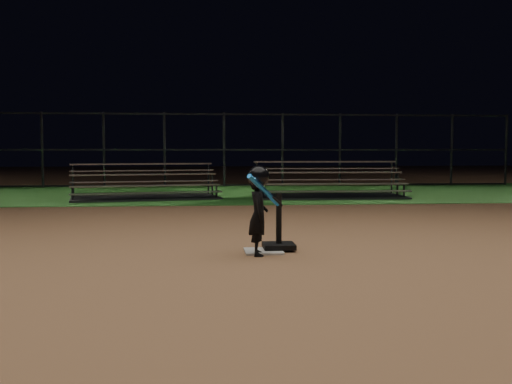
% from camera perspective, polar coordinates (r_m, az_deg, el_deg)
% --- Properties ---
extents(ground, '(80.00, 80.00, 0.00)m').
position_cam_1_polar(ground, '(6.99, 0.74, -5.89)').
color(ground, '#A26F49').
rests_on(ground, ground).
extents(grass_strip, '(60.00, 8.00, 0.01)m').
position_cam_1_polar(grass_strip, '(16.91, -2.75, -0.06)').
color(grass_strip, '#20561C').
rests_on(grass_strip, ground).
extents(home_plate, '(0.45, 0.45, 0.02)m').
position_cam_1_polar(home_plate, '(6.99, 0.74, -5.80)').
color(home_plate, beige).
rests_on(home_plate, ground).
extents(batting_tee, '(0.38, 0.38, 0.67)m').
position_cam_1_polar(batting_tee, '(7.11, 2.24, -4.58)').
color(batting_tee, black).
rests_on(batting_tee, home_plate).
extents(child_batter, '(0.45, 0.52, 1.04)m').
position_cam_1_polar(child_batter, '(6.70, 0.24, -1.56)').
color(child_batter, black).
rests_on(child_batter, ground).
extents(bleacher_left, '(3.90, 2.44, 0.89)m').
position_cam_1_polar(bleacher_left, '(14.99, -10.78, 0.04)').
color(bleacher_left, '#AAAAAF').
rests_on(bleacher_left, ground).
extents(bleacher_right, '(3.87, 1.94, 0.94)m').
position_cam_1_polar(bleacher_right, '(15.30, 7.11, 0.19)').
color(bleacher_right, '#AAABAF').
rests_on(bleacher_right, ground).
extents(backstop_fence, '(20.08, 0.08, 2.50)m').
position_cam_1_polar(backstop_fence, '(19.86, -3.13, 4.13)').
color(backstop_fence, '#38383D').
rests_on(backstop_fence, ground).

